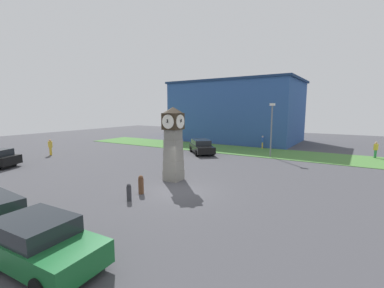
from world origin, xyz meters
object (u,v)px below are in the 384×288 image
object	(u,v)px
bollard_near_tower	(129,192)
car_far_lot	(201,147)
pedestrian_crossing_lot	(262,141)
street_lamp_near_road	(271,126)
pedestrian_near_bench	(376,149)
bollard_mid_row	(141,184)
pedestrian_by_cars	(50,146)
car_by_building	(41,243)
clock_tower	(173,143)

from	to	relation	value
bollard_near_tower	car_far_lot	xyz separation A→B (m)	(-3.75, 14.89, 0.30)
pedestrian_crossing_lot	street_lamp_near_road	xyz separation A→B (m)	(2.29, -5.23, 2.30)
pedestrian_near_bench	bollard_mid_row	bearing A→B (deg)	-122.18
street_lamp_near_road	pedestrian_crossing_lot	bearing A→B (deg)	113.66
bollard_near_tower	pedestrian_by_cars	world-z (taller)	pedestrian_by_cars
bollard_mid_row	pedestrian_near_bench	world-z (taller)	pedestrian_near_bench
bollard_near_tower	car_by_building	size ratio (longest dim) A/B	0.22
clock_tower	pedestrian_near_bench	distance (m)	21.22
car_by_building	pedestrian_by_cars	world-z (taller)	pedestrian_by_cars
car_far_lot	car_by_building	bearing A→B (deg)	-74.78
bollard_mid_row	car_by_building	world-z (taller)	car_by_building
pedestrian_near_bench	car_by_building	bearing A→B (deg)	-111.47
clock_tower	pedestrian_by_cars	world-z (taller)	clock_tower
bollard_mid_row	pedestrian_by_cars	size ratio (longest dim) A/B	0.64
pedestrian_near_bench	pedestrian_by_cars	size ratio (longest dim) A/B	0.96
car_by_building	car_far_lot	distance (m)	21.29
car_by_building	pedestrian_by_cars	xyz separation A→B (m)	(-18.77, 11.31, 0.20)
bollard_mid_row	car_far_lot	world-z (taller)	car_far_lot
bollard_mid_row	car_by_building	bearing A→B (deg)	-73.20
clock_tower	pedestrian_crossing_lot	xyz separation A→B (m)	(1.32, 17.28, -1.72)
car_by_building	street_lamp_near_road	size ratio (longest dim) A/B	0.77
pedestrian_crossing_lot	street_lamp_near_road	world-z (taller)	street_lamp_near_road
car_by_building	pedestrian_by_cars	distance (m)	21.91
street_lamp_near_road	pedestrian_by_cars	bearing A→B (deg)	-151.60
car_by_building	bollard_near_tower	bearing A→B (deg)	107.98
bollard_near_tower	bollard_mid_row	size ratio (longest dim) A/B	0.86
street_lamp_near_road	car_far_lot	bearing A→B (deg)	-166.31
pedestrian_near_bench	pedestrian_by_cars	xyz separation A→B (m)	(-29.43, -15.78, 0.04)
bollard_mid_row	car_far_lot	bearing A→B (deg)	104.42
clock_tower	bollard_near_tower	distance (m)	5.06
bollard_near_tower	pedestrian_crossing_lot	size ratio (longest dim) A/B	0.59
bollard_near_tower	car_by_building	world-z (taller)	car_by_building
car_far_lot	clock_tower	bearing A→B (deg)	-71.39
pedestrian_near_bench	pedestrian_crossing_lot	bearing A→B (deg)	177.95
car_far_lot	pedestrian_near_bench	xyz separation A→B (m)	(16.25, 6.55, 0.17)
bollard_near_tower	pedestrian_by_cars	distance (m)	17.86
car_far_lot	pedestrian_by_cars	distance (m)	16.09
clock_tower	pedestrian_near_bench	size ratio (longest dim) A/B	3.04
bollard_near_tower	bollard_mid_row	world-z (taller)	bollard_mid_row
car_by_building	pedestrian_crossing_lot	xyz separation A→B (m)	(-0.79, 27.50, 0.12)
car_by_building	street_lamp_near_road	bearing A→B (deg)	86.15
car_by_building	pedestrian_by_cars	size ratio (longest dim) A/B	2.44
pedestrian_near_bench	street_lamp_near_road	world-z (taller)	street_lamp_near_road
bollard_mid_row	car_far_lot	distance (m)	14.12
bollard_near_tower	car_far_lot	size ratio (longest dim) A/B	0.21
bollard_mid_row	clock_tower	bearing A→B (deg)	90.73
car_far_lot	pedestrian_crossing_lot	distance (m)	8.45
car_by_building	pedestrian_near_bench	bearing A→B (deg)	68.53
clock_tower	bollard_mid_row	distance (m)	3.95
car_far_lot	pedestrian_crossing_lot	xyz separation A→B (m)	(4.80, 6.96, 0.13)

